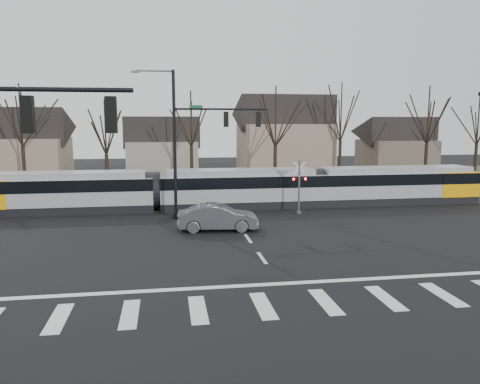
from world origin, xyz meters
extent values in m
plane|color=black|center=(0.00, 0.00, 0.00)|extent=(140.00, 140.00, 0.00)
cube|color=#38331E|center=(0.00, 32.00, 0.01)|extent=(140.00, 28.00, 0.01)
cube|color=silver|center=(-8.40, -4.00, 0.01)|extent=(0.60, 2.60, 0.01)
cube|color=silver|center=(-6.00, -4.00, 0.01)|extent=(0.60, 2.60, 0.01)
cube|color=silver|center=(-3.60, -4.00, 0.01)|extent=(0.60, 2.60, 0.01)
cube|color=silver|center=(-1.20, -4.00, 0.01)|extent=(0.60, 2.60, 0.01)
cube|color=silver|center=(1.20, -4.00, 0.01)|extent=(0.60, 2.60, 0.01)
cube|color=silver|center=(3.60, -4.00, 0.01)|extent=(0.60, 2.60, 0.01)
cube|color=silver|center=(6.00, -4.00, 0.01)|extent=(0.60, 2.60, 0.01)
cube|color=silver|center=(0.00, -1.80, 0.01)|extent=(28.00, 0.35, 0.01)
cube|color=silver|center=(0.00, 2.00, 0.01)|extent=(0.18, 2.00, 0.01)
cube|color=silver|center=(0.00, 6.00, 0.01)|extent=(0.18, 2.00, 0.01)
cube|color=silver|center=(0.00, 10.00, 0.01)|extent=(0.18, 2.00, 0.01)
cube|color=silver|center=(0.00, 14.00, 0.01)|extent=(0.18, 2.00, 0.01)
cube|color=silver|center=(0.00, 18.00, 0.01)|extent=(0.18, 2.00, 0.01)
cube|color=silver|center=(0.00, 22.00, 0.01)|extent=(0.18, 2.00, 0.01)
cube|color=silver|center=(0.00, 26.00, 0.01)|extent=(0.18, 2.00, 0.01)
cube|color=silver|center=(0.00, 30.00, 0.01)|extent=(0.18, 2.00, 0.01)
cube|color=#59595E|center=(0.00, 15.10, 0.03)|extent=(90.00, 0.12, 0.06)
cube|color=#59595E|center=(0.00, 16.50, 0.03)|extent=(90.00, 0.12, 0.06)
cube|color=gray|center=(-12.39, 16.00, 1.52)|extent=(13.54, 2.92, 3.04)
cube|color=black|center=(-12.39, 16.00, 2.14)|extent=(13.56, 2.96, 0.89)
cube|color=gray|center=(1.16, 16.00, 1.52)|extent=(12.50, 2.92, 3.04)
cube|color=black|center=(1.16, 16.00, 2.14)|extent=(12.52, 2.96, 0.89)
cube|color=gray|center=(14.18, 16.00, 1.52)|extent=(13.54, 2.92, 3.04)
cube|color=black|center=(14.18, 16.00, 2.14)|extent=(13.56, 2.96, 0.89)
cube|color=#FDA907|center=(19.28, 16.00, 1.61)|extent=(3.33, 2.98, 2.03)
imported|color=#45464B|center=(-1.50, 8.39, 0.83)|extent=(2.58, 5.30, 1.65)
cylinder|color=black|center=(-8.75, -6.00, 7.60)|extent=(6.50, 0.14, 0.14)
cube|color=black|center=(-8.43, -6.00, 6.90)|extent=(0.32, 0.32, 1.05)
sphere|color=#FF0C07|center=(-8.43, -6.00, 7.23)|extent=(0.22, 0.22, 0.22)
cube|color=black|center=(-6.15, -6.00, 6.90)|extent=(0.32, 0.32, 1.05)
sphere|color=#FF0C07|center=(-6.15, -6.00, 7.23)|extent=(0.22, 0.22, 0.22)
cylinder|color=black|center=(-4.00, 12.50, 5.10)|extent=(0.22, 0.22, 10.20)
cylinder|color=black|center=(-4.00, 12.50, 0.15)|extent=(0.44, 0.44, 0.30)
cylinder|color=black|center=(-0.75, 12.50, 7.60)|extent=(6.50, 0.14, 0.14)
cube|color=#0C5926|center=(-2.50, 12.50, 7.75)|extent=(0.90, 0.03, 0.22)
cube|color=black|center=(-0.42, 12.50, 6.90)|extent=(0.32, 0.32, 1.05)
sphere|color=#FF0C07|center=(-0.42, 12.50, 7.23)|extent=(0.22, 0.22, 0.22)
cube|color=black|center=(1.85, 12.50, 6.90)|extent=(0.32, 0.32, 1.05)
sphere|color=#FF0C07|center=(1.85, 12.50, 7.23)|extent=(0.22, 0.22, 0.22)
cube|color=#59595B|center=(-6.50, 12.50, 10.02)|extent=(0.55, 0.22, 0.14)
cylinder|color=#59595B|center=(5.00, 12.80, 2.00)|extent=(0.14, 0.14, 4.00)
cylinder|color=#59595B|center=(5.00, 12.80, 0.10)|extent=(0.36, 0.36, 0.20)
cube|color=silver|center=(5.00, 12.80, 3.40)|extent=(0.95, 0.04, 0.95)
cube|color=silver|center=(5.00, 12.80, 3.40)|extent=(0.95, 0.04, 0.95)
cube|color=black|center=(5.00, 12.80, 2.60)|extent=(1.00, 0.10, 0.12)
sphere|color=#FF0C07|center=(4.55, 12.72, 2.60)|extent=(0.18, 0.18, 0.18)
sphere|color=#FF0C07|center=(5.45, 12.72, 2.60)|extent=(0.18, 0.18, 0.18)
cube|color=gray|center=(-20.00, 34.00, 2.50)|extent=(9.00, 8.00, 5.00)
cube|color=gray|center=(-5.00, 36.00, 2.25)|extent=(8.00, 7.00, 4.50)
cube|color=gray|center=(9.00, 33.00, 3.25)|extent=(10.00, 8.00, 6.50)
cube|color=brown|center=(24.00, 35.00, 2.25)|extent=(8.00, 7.00, 4.50)
camera|label=1|loc=(-4.62, -20.07, 6.68)|focal=35.00mm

